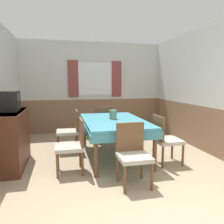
% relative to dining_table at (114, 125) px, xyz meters
% --- Properties ---
extents(wall_back, '(4.41, 0.10, 2.60)m').
position_rel_dining_table_xyz_m(wall_back, '(-0.06, 2.37, 0.67)').
color(wall_back, silver).
rests_on(wall_back, ground_plane).
extents(wall_right, '(0.05, 4.92, 2.60)m').
position_rel_dining_table_xyz_m(wall_right, '(1.96, 0.09, 0.66)').
color(wall_right, silver).
rests_on(wall_right, ground_plane).
extents(dining_table, '(1.16, 1.89, 0.74)m').
position_rel_dining_table_xyz_m(dining_table, '(0.00, 0.00, 0.00)').
color(dining_table, teal).
rests_on(dining_table, ground_plane).
extents(chair_left_far, '(0.44, 0.44, 0.88)m').
position_rel_dining_table_xyz_m(chair_left_far, '(-0.80, 0.56, -0.17)').
color(chair_left_far, brown).
rests_on(chair_left_far, ground_plane).
extents(chair_head_near, '(0.44, 0.44, 0.88)m').
position_rel_dining_table_xyz_m(chair_head_near, '(0.00, -1.17, -0.17)').
color(chair_head_near, brown).
rests_on(chair_head_near, ground_plane).
extents(chair_head_window, '(0.44, 0.44, 0.88)m').
position_rel_dining_table_xyz_m(chair_head_window, '(0.00, 1.17, -0.17)').
color(chair_head_window, brown).
rests_on(chair_head_window, ground_plane).
extents(chair_right_near, '(0.44, 0.44, 0.88)m').
position_rel_dining_table_xyz_m(chair_right_near, '(0.80, -0.56, -0.17)').
color(chair_right_near, brown).
rests_on(chair_right_near, ground_plane).
extents(chair_left_near, '(0.44, 0.44, 0.88)m').
position_rel_dining_table_xyz_m(chair_left_near, '(-0.80, -0.56, -0.17)').
color(chair_left_near, brown).
rests_on(chair_left_near, ground_plane).
extents(sideboard, '(0.46, 1.17, 0.97)m').
position_rel_dining_table_xyz_m(sideboard, '(-1.83, -0.10, -0.15)').
color(sideboard, '#4C2819').
rests_on(sideboard, ground_plane).
extents(tv, '(0.29, 0.41, 0.34)m').
position_rel_dining_table_xyz_m(tv, '(-1.83, -0.05, 0.50)').
color(tv, black).
rests_on(tv, sideboard).
extents(vase, '(0.14, 0.14, 0.18)m').
position_rel_dining_table_xyz_m(vase, '(0.00, 0.07, 0.19)').
color(vase, slate).
rests_on(vase, dining_table).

